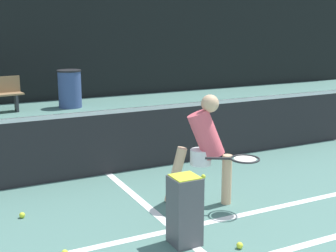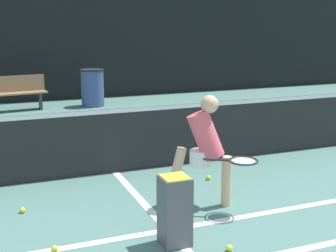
% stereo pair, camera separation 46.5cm
% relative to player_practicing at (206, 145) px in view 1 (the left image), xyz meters
% --- Properties ---
extents(court_service_line, '(8.25, 0.10, 0.01)m').
position_rel_player_practicing_xyz_m(court_service_line, '(-0.68, -0.51, -0.73)').
color(court_service_line, white).
rests_on(court_service_line, ground).
extents(court_center_mark, '(0.10, 3.01, 0.01)m').
position_rel_player_practicing_xyz_m(court_center_mark, '(-0.68, 0.10, -0.73)').
color(court_center_mark, white).
rests_on(court_center_mark, ground).
extents(net, '(11.09, 0.09, 1.07)m').
position_rel_player_practicing_xyz_m(net, '(-0.68, 1.60, -0.23)').
color(net, slate).
rests_on(net, ground).
extents(fence_back, '(24.00, 0.06, 3.63)m').
position_rel_player_practicing_xyz_m(fence_back, '(-0.68, 8.48, 1.07)').
color(fence_back, black).
rests_on(fence_back, ground).
extents(player_practicing, '(0.98, 0.95, 1.35)m').
position_rel_player_practicing_xyz_m(player_practicing, '(0.00, 0.00, 0.00)').
color(player_practicing, '#DBAD84').
rests_on(player_practicing, ground).
extents(tennis_ball_scattered_0, '(0.07, 0.07, 0.07)m').
position_rel_player_practicing_xyz_m(tennis_ball_scattered_0, '(-2.08, 0.55, -0.70)').
color(tennis_ball_scattered_0, '#D1E033').
rests_on(tennis_ball_scattered_0, ground).
extents(tennis_ball_scattered_3, '(0.07, 0.07, 0.07)m').
position_rel_player_practicing_xyz_m(tennis_ball_scattered_3, '(-0.30, -1.17, -0.70)').
color(tennis_ball_scattered_3, '#D1E033').
rests_on(tennis_ball_scattered_3, ground).
extents(tennis_ball_scattered_5, '(0.07, 0.07, 0.07)m').
position_rel_player_practicing_xyz_m(tennis_ball_scattered_5, '(0.45, 0.78, -0.70)').
color(tennis_ball_scattered_5, '#D1E033').
rests_on(tennis_ball_scattered_5, ground).
extents(ball_hopper, '(0.28, 0.28, 0.71)m').
position_rel_player_practicing_xyz_m(ball_hopper, '(-0.73, -0.82, -0.36)').
color(ball_hopper, '#4C4C51').
rests_on(ball_hopper, ground).
extents(trash_bin, '(0.62, 0.62, 0.97)m').
position_rel_player_practicing_xyz_m(trash_bin, '(0.27, 7.17, -0.25)').
color(trash_bin, '#384C7F').
rests_on(trash_bin, ground).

